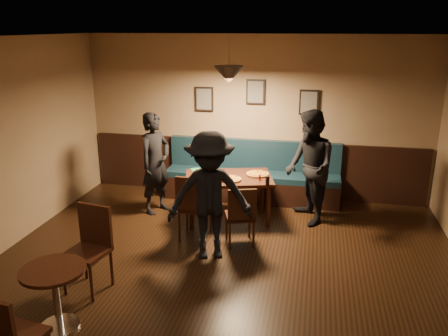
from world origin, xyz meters
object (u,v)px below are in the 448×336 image
dining_table (229,198)px  cafe_chair_near (15,336)px  tabasco_bottle (260,177)px  cafe_chair_far (86,251)px  cafe_table (56,299)px  diner_front (210,196)px  booth_bench (252,172)px  soda_glass (267,180)px  diner_right (310,168)px  chair_near_right (240,215)px  diner_left (155,163)px  chair_near_left (195,205)px

dining_table → cafe_chair_near: bearing=-120.9°
cafe_chair_near → tabasco_bottle: bearing=74.0°
cafe_chair_far → cafe_table: bearing=103.0°
cafe_chair_far → tabasco_bottle: bearing=-117.2°
diner_front → booth_bench: bearing=66.4°
soda_glass → diner_right: bearing=34.8°
diner_right → cafe_chair_near: 4.54m
diner_front → cafe_chair_far: 1.64m
diner_right → soda_glass: bearing=-77.4°
booth_bench → chair_near_right: size_ratio=3.46×
booth_bench → tabasco_bottle: 1.07m
diner_left → diner_right: diner_right is taller
diner_left → cafe_chair_near: diner_left is taller
diner_right → tabasco_bottle: 0.77m
chair_near_right → cafe_table: bearing=-142.4°
dining_table → diner_left: diner_left is taller
chair_near_right → cafe_chair_far: cafe_chair_far is taller
dining_table → tabasco_bottle: (0.50, -0.10, 0.41)m
chair_near_left → soda_glass: chair_near_left is taller
cafe_table → cafe_chair_far: (-0.03, 0.70, 0.16)m
chair_near_right → cafe_chair_near: 3.25m
dining_table → soda_glass: soda_glass is taller
cafe_chair_near → cafe_chair_far: bearing=101.9°
chair_near_left → soda_glass: (0.97, 0.47, 0.29)m
cafe_chair_far → soda_glass: bearing=-121.3°
chair_near_right → cafe_chair_far: 2.13m
booth_bench → diner_right: diner_right is taller
booth_bench → diner_front: bearing=-96.3°
soda_glass → cafe_chair_far: bearing=-131.5°
diner_front → cafe_chair_near: diner_front is taller
chair_near_left → soda_glass: 1.12m
dining_table → diner_left: 1.30m
booth_bench → cafe_chair_near: size_ratio=3.20×
tabasco_bottle → chair_near_right: bearing=-104.1°
chair_near_left → cafe_chair_near: chair_near_left is taller
chair_near_right → cafe_table: (-1.47, -2.20, -0.10)m
tabasco_bottle → booth_bench: bearing=104.6°
dining_table → diner_right: 1.33m
dining_table → soda_glass: 0.79m
chair_near_left → dining_table: bearing=65.5°
chair_near_right → tabasco_bottle: chair_near_right is taller
diner_front → cafe_table: 2.17m
diner_left → cafe_chair_near: 3.84m
cafe_table → cafe_chair_far: size_ratio=0.68×
diner_left → diner_front: 1.78m
booth_bench → cafe_chair_far: bearing=-113.9°
dining_table → cafe_chair_far: bearing=-132.3°
tabasco_bottle → dining_table: bearing=168.8°
diner_left → tabasco_bottle: diner_left is taller
diner_left → cafe_chair_near: (0.14, -3.82, -0.35)m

